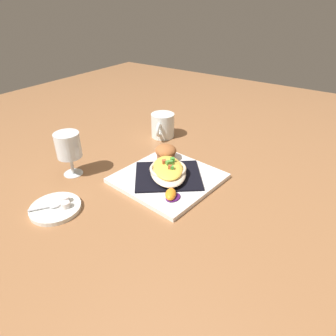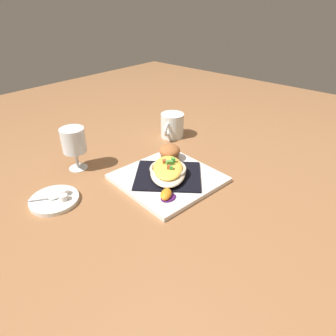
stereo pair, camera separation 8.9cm
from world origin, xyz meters
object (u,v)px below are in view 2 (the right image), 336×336
orange_garnish (167,195)px  creamer_cup_0 (63,197)px  coffee_mug (172,127)px  spoon (52,197)px  square_plate (168,178)px  gratin_dish (168,170)px  creamer_cup_1 (64,192)px  stemmed_glass (74,142)px  creamer_saucer (54,200)px  muffin (170,152)px

orange_garnish → creamer_cup_0: size_ratio=2.42×
coffee_mug → spoon: coffee_mug is taller
square_plate → orange_garnish: 0.11m
square_plate → gratin_dish: bearing=-63.6°
spoon → creamer_cup_1: (0.03, -0.01, 0.00)m
creamer_cup_0 → orange_garnish: bearing=-47.4°
gratin_dish → stemmed_glass: bearing=117.5°
orange_garnish → creamer_saucer: (-0.21, 0.23, -0.02)m
coffee_mug → creamer_cup_1: bearing=-175.4°
square_plate → stemmed_glass: 0.32m
square_plate → creamer_cup_1: creamer_cup_1 is taller
muffin → creamer_saucer: muffin is taller
creamer_saucer → spoon: 0.01m
square_plate → coffee_mug: coffee_mug is taller
stemmed_glass → coffee_mug: bearing=-10.1°
gratin_dish → muffin: 0.11m
coffee_mug → stemmed_glass: bearing=169.9°
orange_garnish → creamer_cup_0: 0.28m
stemmed_glass → creamer_cup_0: bearing=-135.2°
square_plate → spoon: size_ratio=3.71×
square_plate → creamer_cup_1: (-0.26, 0.16, 0.01)m
muffin → creamer_cup_1: (-0.35, 0.09, -0.02)m
gratin_dish → spoon: gratin_dish is taller
creamer_cup_0 → creamer_saucer: bearing=119.1°
stemmed_glass → creamer_saucer: bearing=-144.3°
creamer_cup_1 → square_plate: bearing=-31.5°
creamer_cup_0 → square_plate: bearing=-26.6°
stemmed_glass → creamer_cup_1: (-0.12, -0.11, -0.07)m
creamer_cup_0 → creamer_cup_1: (0.02, 0.02, 0.00)m
gratin_dish → orange_garnish: bearing=-140.7°
coffee_mug → spoon: bearing=-176.5°
gratin_dish → creamer_cup_0: 0.31m
spoon → creamer_saucer: bearing=-35.1°
creamer_cup_1 → gratin_dish: bearing=-31.5°
square_plate → creamer_cup_1: bearing=148.5°
coffee_mug → creamer_saucer: size_ratio=0.91×
creamer_cup_0 → muffin: bearing=-11.1°
creamer_saucer → creamer_cup_1: size_ratio=5.61×
square_plate → orange_garnish: size_ratio=4.82×
muffin → creamer_cup_1: 0.36m
square_plate → coffee_mug: bearing=38.4°
square_plate → muffin: size_ratio=3.90×
muffin → stemmed_glass: (-0.23, 0.20, 0.05)m
orange_garnish → creamer_saucer: orange_garnish is taller
muffin → orange_garnish: bearing=-141.1°
muffin → spoon: bearing=165.2°
stemmed_glass → spoon: size_ratio=1.88×
coffee_mug → creamer_saucer: (-0.55, -0.04, -0.04)m
coffee_mug → creamer_saucer: 0.55m
orange_garnish → creamer_cup_0: orange_garnish is taller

